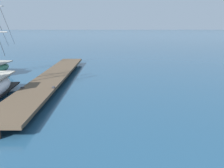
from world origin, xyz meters
name	(u,v)px	position (x,y,z in m)	size (l,w,h in m)	color
floating_dock	(53,77)	(-6.42, 14.27, 0.36)	(1.83, 17.03, 0.53)	brown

